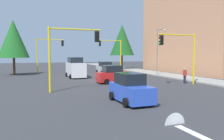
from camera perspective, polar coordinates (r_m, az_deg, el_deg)
The scene contains 17 objects.
ground_plane at distance 27.46m, azimuth -0.75°, elevation -2.72°, with size 120.00×120.00×0.00m, color #353538.
sidewalk_kerb at distance 36.64m, azimuth 12.08°, elevation -0.97°, with size 80.00×4.00×0.15m, color gray.
lane_arrow_near at distance 15.81m, azimuth 3.48°, elevation -7.82°, with size 2.40×1.10×1.10m.
lane_arrow_mid at distance 10.81m, azimuth 17.12°, elevation -13.67°, with size 2.40×1.10×1.10m.
apartment_block at distance 42.95m, azimuth 20.11°, elevation 10.27°, with size 21.16×9.30×16.08m.
traffic_signal_far_left at distance 42.39m, azimuth -0.02°, elevation 5.27°, with size 0.36×4.59×5.83m.
traffic_signal_near_right at distance 19.95m, azimuth -10.20°, elevation 5.89°, with size 0.36×4.59×5.52m.
traffic_signal_near_left at distance 24.71m, azimuth 16.67°, elevation 5.17°, with size 0.36×4.59×5.34m.
traffic_signal_far_right at distance 39.77m, azimuth -15.66°, elevation 5.14°, with size 0.36×4.59×5.77m.
street_lamp_curbside at distance 34.64m, azimuth 11.63°, elevation 5.82°, with size 2.15×0.28×7.00m.
tree_roadside_far at distance 47.59m, azimuth 2.54°, elevation 7.48°, with size 5.02×5.02×9.21m.
tree_opposite_side at distance 37.69m, azimuth -23.51°, elevation 7.18°, with size 4.57×4.57×8.38m.
delivery_van_white at distance 31.59m, azimuth -9.13°, elevation 0.46°, with size 4.80×2.22×2.77m.
car_blue at distance 15.34m, azimuth 4.66°, elevation -4.81°, with size 3.87×2.02×1.98m.
car_red at distance 25.43m, azimuth 0.36°, elevation -1.24°, with size 2.07×3.79×1.98m.
car_silver at distance 37.02m, azimuth -1.82°, elevation 0.45°, with size 3.92×2.11×1.98m.
pedestrian_crossing at distance 26.24m, azimuth 17.80°, elevation -1.24°, with size 0.40×0.24×1.70m.
Camera 1 is at (25.59, -9.40, 3.28)m, focal length 36.47 mm.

